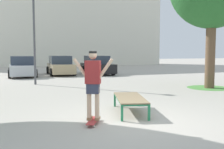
{
  "coord_description": "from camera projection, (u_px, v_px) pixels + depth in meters",
  "views": [
    {
      "loc": [
        -2.66,
        -5.91,
        1.74
      ],
      "look_at": [
        0.42,
        2.39,
        1.0
      ],
      "focal_mm": 41.59,
      "sensor_mm": 36.0,
      "label": 1
    }
  ],
  "objects": [
    {
      "name": "ground_plane",
      "position": [
        129.0,
        121.0,
        6.59
      ],
      "size": [
        120.0,
        120.0,
        0.0
      ],
      "primitive_type": "plane",
      "color": "#B2AA9E"
    },
    {
      "name": "skate_box",
      "position": [
        130.0,
        99.0,
        7.53
      ],
      "size": [
        1.23,
        2.03,
        0.46
      ],
      "color": "#237A4C",
      "rests_on": "ground"
    },
    {
      "name": "grass_patch_near_right",
      "position": [
        209.0,
        88.0,
        12.9
      ],
      "size": [
        2.15,
        2.15,
        0.01
      ],
      "primitive_type": "cylinder",
      "color": "#519342",
      "rests_on": "ground"
    },
    {
      "name": "car_black",
      "position": [
        97.0,
        66.0,
        21.19
      ],
      "size": [
        2.07,
        4.27,
        1.5
      ],
      "color": "black",
      "rests_on": "ground"
    },
    {
      "name": "car_silver",
      "position": [
        22.0,
        67.0,
        19.13
      ],
      "size": [
        1.95,
        4.21,
        1.5
      ],
      "color": "#B7BABF",
      "rests_on": "ground"
    },
    {
      "name": "building_facade",
      "position": [
        57.0,
        7.0,
        34.9
      ],
      "size": [
        29.48,
        4.0,
        15.69
      ],
      "primitive_type": "cube",
      "color": "silver",
      "rests_on": "ground"
    },
    {
      "name": "skater",
      "position": [
        93.0,
        81.0,
        6.28
      ],
      "size": [
        0.92,
        0.54,
        1.69
      ],
      "color": "beige",
      "rests_on": "skateboard"
    },
    {
      "name": "skateboard",
      "position": [
        93.0,
        121.0,
        6.36
      ],
      "size": [
        0.56,
        0.8,
        0.09
      ],
      "color": "#B23333",
      "rests_on": "ground"
    },
    {
      "name": "light_post",
      "position": [
        34.0,
        14.0,
        13.98
      ],
      "size": [
        0.36,
        0.36,
        5.83
      ],
      "color": "#4C4C51",
      "rests_on": "ground"
    },
    {
      "name": "car_tan",
      "position": [
        60.0,
        66.0,
        20.67
      ],
      "size": [
        1.96,
        4.22,
        1.5
      ],
      "color": "tan",
      "rests_on": "ground"
    }
  ]
}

